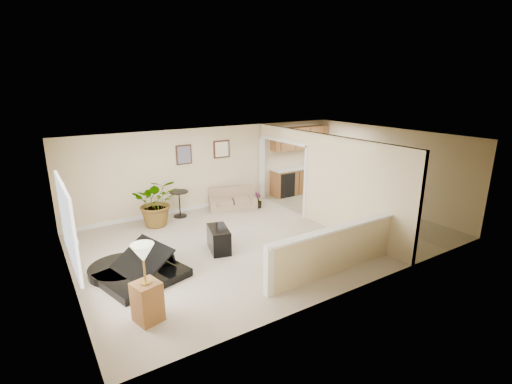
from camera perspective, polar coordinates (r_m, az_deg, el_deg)
floor at (r=9.57m, az=1.61°, el=-6.84°), size 9.00×9.00×0.00m
back_wall at (r=11.68m, az=-6.61°, el=3.79°), size 9.00×0.04×2.50m
front_wall at (r=7.00m, az=15.59°, el=-5.34°), size 9.00×0.04×2.50m
left_wall at (r=7.71m, az=-27.35°, el=-4.59°), size 0.04×6.00×2.50m
right_wall at (r=12.18m, az=19.53°, el=3.47°), size 0.04×6.00×2.50m
ceiling at (r=8.89m, az=1.73°, el=8.15°), size 9.00×6.00×0.04m
kitchen_vinyl at (r=11.51m, az=14.75°, el=-3.30°), size 2.70×6.00×0.01m
interior_partition at (r=10.42m, az=9.12°, el=1.99°), size 0.18×5.99×2.50m
pony_half_wall at (r=7.78m, az=11.73°, el=-8.70°), size 3.42×0.22×1.00m
left_window at (r=7.18m, az=-27.02°, el=-4.33°), size 0.05×2.15×1.45m
wall_art_left at (r=11.18m, az=-11.03°, el=5.65°), size 0.48×0.04×0.58m
wall_mirror at (r=11.68m, az=-5.31°, el=6.58°), size 0.55×0.04×0.55m
kitchen_cabinets at (r=13.22m, az=6.51°, el=3.57°), size 2.36×0.65×2.33m
piano at (r=7.82m, az=-17.90°, el=-8.40°), size 2.05×2.05×1.43m
piano_bench at (r=8.75m, az=-5.75°, el=-7.24°), size 0.62×0.91×0.55m
loveseat at (r=11.62m, az=-3.74°, el=-0.99°), size 1.71×1.28×0.82m
accent_table at (r=11.01m, az=-11.70°, el=-1.29°), size 0.53×0.53×0.77m
palm_plant at (r=10.43m, az=-15.01°, el=-1.56°), size 1.49×1.38×1.35m
small_plant at (r=11.67m, az=0.25°, el=-1.45°), size 0.34×0.34×0.48m
lamp_stand at (r=6.43m, az=-16.54°, el=-14.13°), size 0.49×0.49×1.36m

